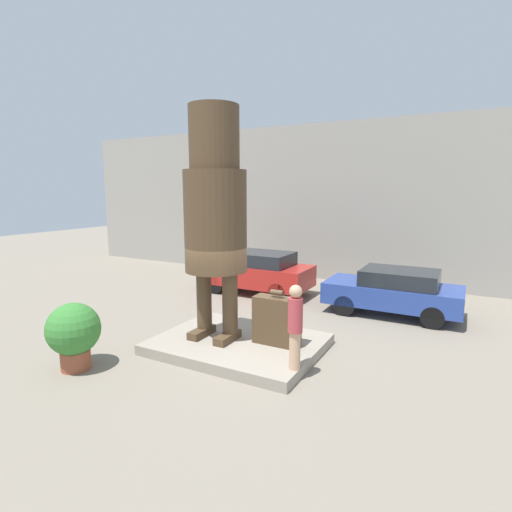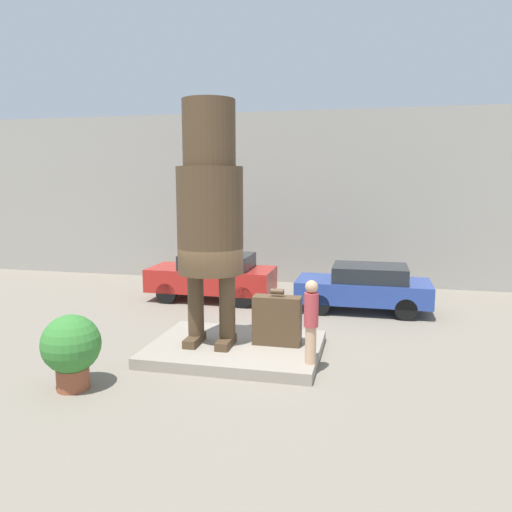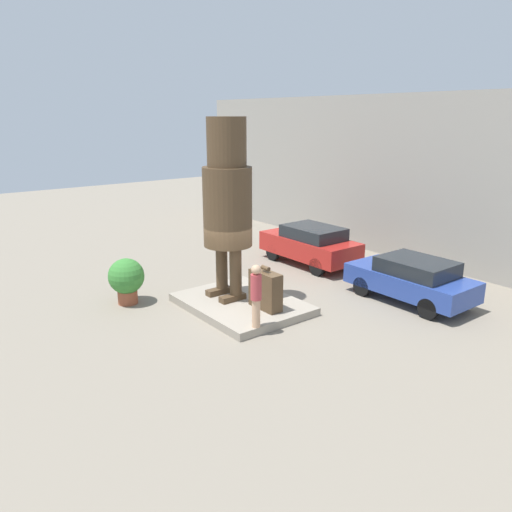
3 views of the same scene
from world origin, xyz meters
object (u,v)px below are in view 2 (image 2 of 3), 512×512
at_px(parked_car_red, 213,275).
at_px(giant_suitcase, 277,320).
at_px(statue_figure, 210,205).
at_px(planter_pot, 71,348).
at_px(tourist, 311,318).
at_px(parked_car_blue, 364,287).

bearing_deg(parked_car_red, giant_suitcase, 122.94).
xyz_separation_m(statue_figure, parked_car_red, (-1.60, 5.06, -2.62)).
relative_size(parked_car_red, planter_pot, 2.83).
bearing_deg(tourist, parked_car_blue, 79.63).
relative_size(statue_figure, giant_suitcase, 4.19).
relative_size(tourist, parked_car_red, 0.42).
height_order(parked_car_blue, planter_pot, planter_pot).
distance_m(statue_figure, tourist, 3.38).
bearing_deg(statue_figure, planter_pot, -128.25).
xyz_separation_m(parked_car_blue, planter_pot, (-5.40, -7.26, 0.07)).
distance_m(parked_car_red, planter_pot, 7.60).
height_order(giant_suitcase, parked_car_blue, giant_suitcase).
bearing_deg(statue_figure, parked_car_red, 107.54).
bearing_deg(parked_car_blue, giant_suitcase, 66.74).
bearing_deg(giant_suitcase, parked_car_red, 122.94).
distance_m(statue_figure, parked_car_blue, 6.42).
bearing_deg(planter_pot, tourist, 21.93).
bearing_deg(parked_car_red, planter_pot, 87.00).
height_order(giant_suitcase, planter_pot, giant_suitcase).
height_order(statue_figure, parked_car_blue, statue_figure).
height_order(statue_figure, parked_car_red, statue_figure).
height_order(tourist, planter_pot, tourist).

